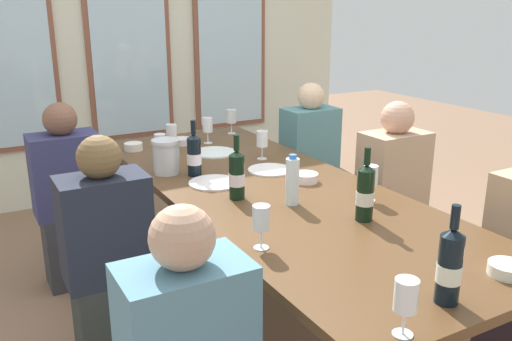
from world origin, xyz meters
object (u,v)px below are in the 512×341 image
at_px(tasting_bowl_0, 133,147).
at_px(seated_person_0, 69,201).
at_px(white_plate_0, 214,183).
at_px(wine_glass_1, 261,219).
at_px(tasting_bowl_3, 306,178).
at_px(wine_bottle_3, 450,266).
at_px(water_bottle, 292,181).
at_px(wine_glass_6, 231,118).
at_px(wine_bottle_1, 194,155).
at_px(white_plate_1, 214,152).
at_px(wine_glass_7, 406,298).
at_px(tasting_bowl_2, 507,269).
at_px(tasting_bowl_1, 181,141).
at_px(wine_glass_0, 208,126).
at_px(wine_glass_5, 371,177).
at_px(wine_bottle_0, 237,175).
at_px(seated_person_5, 391,199).
at_px(wine_bottle_2, 365,193).
at_px(wine_glass_3, 172,133).
at_px(wine_glass_4, 262,140).
at_px(seated_person_4, 108,262).
at_px(seated_person_1, 309,163).
at_px(metal_pitcher, 166,156).
at_px(white_plate_2, 270,170).
at_px(dining_table, 270,199).
at_px(wine_glass_2, 160,143).

distance_m(tasting_bowl_0, seated_person_0, 0.53).
relative_size(white_plate_0, wine_glass_1, 1.53).
bearing_deg(tasting_bowl_3, wine_bottle_3, -103.53).
bearing_deg(water_bottle, wine_glass_6, 74.34).
height_order(wine_bottle_1, wine_glass_6, wine_bottle_1).
distance_m(white_plate_0, white_plate_1, 0.60).
bearing_deg(tasting_bowl_0, wine_glass_7, -88.47).
height_order(white_plate_1, tasting_bowl_2, tasting_bowl_2).
height_order(wine_glass_1, seated_person_0, seated_person_0).
relative_size(tasting_bowl_0, tasting_bowl_1, 0.89).
distance_m(water_bottle, wine_glass_0, 1.26).
distance_m(white_plate_0, wine_glass_5, 0.81).
height_order(wine_bottle_0, water_bottle, wine_bottle_0).
distance_m(white_plate_1, seated_person_5, 1.12).
height_order(wine_bottle_2, seated_person_0, seated_person_0).
height_order(white_plate_1, wine_glass_3, wine_glass_3).
xyz_separation_m(wine_bottle_0, wine_bottle_1, (-0.03, 0.44, -0.00)).
xyz_separation_m(wine_bottle_3, seated_person_0, (-0.76, 2.13, -0.34)).
distance_m(tasting_bowl_2, wine_glass_4, 1.69).
relative_size(wine_bottle_3, seated_person_4, 0.29).
relative_size(white_plate_0, wine_bottle_2, 0.82).
bearing_deg(wine_glass_7, seated_person_1, 61.57).
relative_size(metal_pitcher, wine_glass_0, 1.09).
xyz_separation_m(white_plate_2, seated_person_5, (0.70, -0.24, -0.22)).
bearing_deg(wine_glass_0, wine_glass_5, -81.40).
relative_size(wine_bottle_1, wine_glass_1, 1.76).
xyz_separation_m(dining_table, wine_glass_0, (0.10, 1.00, 0.18)).
relative_size(wine_glass_7, seated_person_0, 0.16).
bearing_deg(wine_glass_3, metal_pitcher, -114.33).
xyz_separation_m(white_plate_0, tasting_bowl_1, (0.16, 0.86, 0.02)).
relative_size(tasting_bowl_0, water_bottle, 0.49).
bearing_deg(white_plate_0, wine_bottle_3, -84.33).
distance_m(white_plate_1, seated_person_4, 1.17).
bearing_deg(wine_glass_4, wine_bottle_3, -100.28).
bearing_deg(white_plate_0, seated_person_5, -9.83).
bearing_deg(wine_glass_6, seated_person_4, -135.91).
bearing_deg(metal_pitcher, wine_bottle_3, -80.36).
bearing_deg(white_plate_2, wine_bottle_2, -90.88).
distance_m(wine_bottle_0, wine_glass_1, 0.57).
height_order(tasting_bowl_3, seated_person_5, seated_person_5).
bearing_deg(tasting_bowl_3, wine_glass_3, 113.09).
height_order(white_plate_2, tasting_bowl_2, tasting_bowl_2).
relative_size(white_plate_0, wine_bottle_0, 0.85).
bearing_deg(wine_glass_2, wine_bottle_3, -82.56).
height_order(wine_glass_0, wine_glass_7, same).
distance_m(wine_bottle_2, wine_glass_6, 1.76).
xyz_separation_m(white_plate_1, wine_glass_4, (0.20, -0.26, 0.11)).
bearing_deg(seated_person_0, wine_glass_6, 12.61).
height_order(tasting_bowl_2, tasting_bowl_3, tasting_bowl_3).
height_order(wine_glass_4, seated_person_5, seated_person_5).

